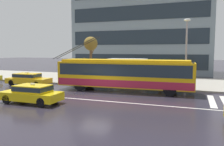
# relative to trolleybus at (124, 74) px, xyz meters

# --- Properties ---
(ground_plane) EXTENTS (160.00, 160.00, 0.00)m
(ground_plane) POSITION_rel_trolleybus_xyz_m (-1.40, -3.30, -1.56)
(ground_plane) COLOR #26222B
(sidewalk_slab) EXTENTS (80.00, 10.00, 0.14)m
(sidewalk_slab) POSITION_rel_trolleybus_xyz_m (-1.40, 6.60, -1.49)
(sidewalk_slab) COLOR gray
(sidewalk_slab) RESTS_ON ground_plane
(crosswalk_stripe_edge_near) EXTENTS (0.44, 4.40, 0.01)m
(crosswalk_stripe_edge_near) POSITION_rel_trolleybus_xyz_m (7.18, -1.85, -1.56)
(crosswalk_stripe_edge_near) COLOR beige
(crosswalk_stripe_edge_near) RESTS_ON ground_plane
(lane_centre_line) EXTENTS (72.00, 0.14, 0.01)m
(lane_centre_line) POSITION_rel_trolleybus_xyz_m (-1.40, -4.50, -1.56)
(lane_centre_line) COLOR silver
(lane_centre_line) RESTS_ON ground_plane
(trolleybus) EXTENTS (13.17, 2.91, 4.93)m
(trolleybus) POSITION_rel_trolleybus_xyz_m (0.00, 0.00, 0.00)
(trolleybus) COLOR gold
(trolleybus) RESTS_ON ground_plane
(taxi_queued_behind_bus) EXTENTS (4.66, 1.96, 1.39)m
(taxi_queued_behind_bus) POSITION_rel_trolleybus_xyz_m (-10.36, -0.34, -0.86)
(taxi_queued_behind_bus) COLOR gold
(taxi_queued_behind_bus) RESTS_ON ground_plane
(taxi_oncoming_near) EXTENTS (4.30, 1.76, 1.39)m
(taxi_oncoming_near) POSITION_rel_trolleybus_xyz_m (-4.63, -6.77, -0.86)
(taxi_oncoming_near) COLOR gold
(taxi_oncoming_near) RESTS_ON ground_plane
(bus_shelter) EXTENTS (4.05, 1.58, 2.64)m
(bus_shelter) POSITION_rel_trolleybus_xyz_m (-0.75, 3.93, 0.52)
(bus_shelter) COLOR gray
(bus_shelter) RESTS_ON sidewalk_slab
(pedestrian_at_shelter) EXTENTS (1.16, 1.16, 1.97)m
(pedestrian_at_shelter) POSITION_rel_trolleybus_xyz_m (0.17, 4.51, 0.17)
(pedestrian_at_shelter) COLOR brown
(pedestrian_at_shelter) RESTS_ON sidewalk_slab
(pedestrian_approaching_curb) EXTENTS (1.11, 1.11, 1.99)m
(pedestrian_approaching_curb) POSITION_rel_trolleybus_xyz_m (-4.63, 2.81, 0.19)
(pedestrian_approaching_curb) COLOR #1A2A45
(pedestrian_approaching_curb) RESTS_ON sidewalk_slab
(pedestrian_walking_past) EXTENTS (1.35, 1.35, 1.97)m
(pedestrian_walking_past) POSITION_rel_trolleybus_xyz_m (2.87, 2.81, 0.18)
(pedestrian_walking_past) COLOR black
(pedestrian_walking_past) RESTS_ON sidewalk_slab
(street_lamp) EXTENTS (0.60, 0.32, 6.36)m
(street_lamp) POSITION_rel_trolleybus_xyz_m (5.17, 2.43, 2.36)
(street_lamp) COLOR gray
(street_lamp) RESTS_ON sidewalk_slab
(street_tree_bare) EXTENTS (1.70, 1.88, 5.07)m
(street_tree_bare) POSITION_rel_trolleybus_xyz_m (-5.28, 4.23, 2.67)
(street_tree_bare) COLOR brown
(street_tree_bare) RESTS_ON sidewalk_slab
(office_tower_corner_left) EXTENTS (22.15, 10.62, 18.58)m
(office_tower_corner_left) POSITION_rel_trolleybus_xyz_m (-2.53, 19.35, 7.74)
(office_tower_corner_left) COLOR gray
(office_tower_corner_left) RESTS_ON ground_plane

